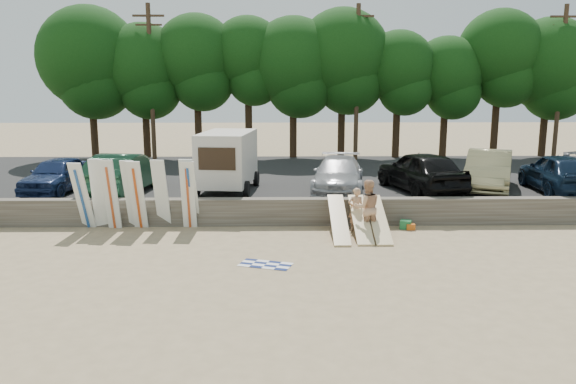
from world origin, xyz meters
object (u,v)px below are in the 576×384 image
at_px(car_0, 57,175).
at_px(car_4, 489,170).
at_px(car_3, 421,171).
at_px(car_5, 559,173).
at_px(box_trailer, 227,158).
at_px(beachgoer_a, 356,209).
at_px(car_2, 338,175).
at_px(cooler, 406,225).
at_px(car_1, 123,173).
at_px(beachgoer_b, 367,208).

xyz_separation_m(car_0, car_4, (18.32, 0.22, 0.11)).
height_order(car_3, car_4, car_3).
height_order(car_0, car_5, car_5).
distance_m(box_trailer, car_0, 7.18).
bearing_deg(beachgoer_a, car_5, -164.67).
distance_m(car_2, car_5, 9.19).
relative_size(car_3, beachgoer_a, 3.28).
xyz_separation_m(car_0, car_3, (15.30, -0.18, 0.14)).
xyz_separation_m(car_0, cooler, (13.91, -3.73, -1.27)).
xyz_separation_m(box_trailer, car_0, (-7.14, -0.20, -0.67)).
distance_m(car_1, beachgoer_a, 9.95).
bearing_deg(car_4, car_3, -149.73).
xyz_separation_m(box_trailer, car_2, (4.67, -0.42, -0.67)).
xyz_separation_m(box_trailer, car_1, (-4.29, -0.42, -0.57)).
bearing_deg(car_5, box_trailer, 1.07).
bearing_deg(cooler, car_4, 63.69).
xyz_separation_m(car_1, beachgoer_a, (9.21, -3.70, -0.75)).
relative_size(car_1, car_5, 1.03).
bearing_deg(car_2, car_3, 9.41).
bearing_deg(cooler, beachgoer_b, -130.70).
bearing_deg(beachgoer_a, beachgoer_b, 110.46).
distance_m(box_trailer, cooler, 8.06).
bearing_deg(box_trailer, cooler, -23.41).
relative_size(car_4, car_5, 1.04).
bearing_deg(car_4, car_1, -155.57).
height_order(beachgoer_a, beachgoer_b, beachgoer_b).
distance_m(car_3, car_4, 3.04).
xyz_separation_m(car_3, beachgoer_a, (-3.24, -3.74, -0.79)).
relative_size(car_1, car_2, 1.01).
height_order(box_trailer, car_3, box_trailer).
xyz_separation_m(car_2, cooler, (2.10, -3.51, -1.27)).
height_order(car_5, beachgoer_a, car_5).
bearing_deg(car_4, box_trailer, -157.08).
height_order(car_3, cooler, car_3).
height_order(box_trailer, car_0, box_trailer).
height_order(car_1, car_3, car_3).
distance_m(car_2, car_4, 6.52).
xyz_separation_m(car_1, cooler, (11.06, -3.51, -1.37)).
bearing_deg(beachgoer_a, car_2, -91.79).
xyz_separation_m(car_3, car_5, (5.70, -0.32, -0.04)).
height_order(beachgoer_a, cooler, beachgoer_a).
bearing_deg(beachgoer_b, beachgoer_a, -69.46).
height_order(car_2, car_5, car_5).
bearing_deg(car_4, cooler, -115.31).
height_order(box_trailer, beachgoer_a, box_trailer).
distance_m(car_5, beachgoer_a, 9.60).
bearing_deg(beachgoer_b, car_4, -146.92).
height_order(car_1, car_5, car_5).
height_order(car_0, car_2, car_0).
relative_size(car_2, beachgoer_b, 2.57).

